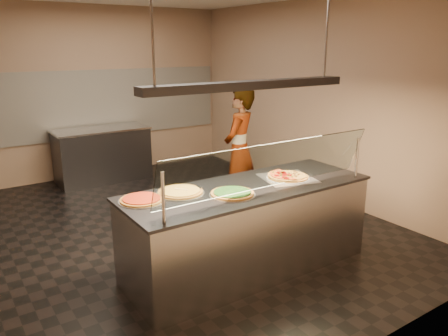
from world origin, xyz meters
TOP-DOWN VIEW (x-y plane):
  - ground at (0.00, 0.00)m, footprint 5.00×6.00m
  - wall_back at (0.00, 3.01)m, footprint 5.00×0.02m
  - wall_front at (0.00, -3.01)m, footprint 5.00×0.02m
  - wall_right at (2.51, 0.00)m, footprint 0.02×6.00m
  - tile_band at (0.00, 2.98)m, footprint 4.90×0.02m
  - serving_counter at (0.12, -1.45)m, footprint 2.65×0.94m
  - sneeze_guard at (0.12, -1.79)m, footprint 2.41×0.18m
  - perforated_tray at (0.64, -1.46)m, footprint 0.64×0.64m
  - half_pizza_pepperoni at (0.53, -1.46)m, footprint 0.32×0.48m
  - half_pizza_sausage at (0.74, -1.46)m, footprint 0.32×0.48m
  - pizza_spinach at (-0.17, -1.56)m, footprint 0.45×0.45m
  - pizza_cheese at (-0.56, -1.23)m, footprint 0.47×0.47m
  - pizza_tomato at (-0.96, -1.24)m, footprint 0.43×0.43m
  - pizza_spatula at (-0.48, -1.24)m, footprint 0.28×0.17m
  - prep_table at (-0.07, 2.55)m, footprint 1.60×0.74m
  - worker at (1.14, 0.12)m, footprint 0.77×0.71m
  - heat_lamp_housing at (0.12, -1.45)m, footprint 2.30×0.18m
  - lamp_rod_left at (-0.88, -1.45)m, footprint 0.02×0.02m
  - lamp_rod_right at (1.12, -1.45)m, footprint 0.02×0.02m

SIDE VIEW (x-z plane):
  - ground at x=0.00m, z-range -0.02..0.00m
  - serving_counter at x=0.12m, z-range 0.00..0.93m
  - prep_table at x=-0.07m, z-range 0.00..0.93m
  - worker at x=1.14m, z-range 0.00..1.76m
  - perforated_tray at x=0.64m, z-range 0.93..0.94m
  - pizza_tomato at x=-0.96m, z-range 0.93..0.96m
  - pizza_cheese at x=-0.56m, z-range 0.93..0.96m
  - pizza_spinach at x=-0.17m, z-range 0.93..0.96m
  - half_pizza_sausage at x=0.74m, z-range 0.94..0.98m
  - pizza_spatula at x=-0.48m, z-range 0.95..0.97m
  - half_pizza_pepperoni at x=0.53m, z-range 0.94..0.99m
  - sneeze_guard at x=0.12m, z-range 0.96..1.49m
  - tile_band at x=0.00m, z-range 0.70..1.90m
  - wall_back at x=0.00m, z-range 0.00..3.00m
  - wall_front at x=0.00m, z-range 0.00..3.00m
  - wall_right at x=2.51m, z-range 0.00..3.00m
  - heat_lamp_housing at x=0.12m, z-range 1.91..1.99m
  - lamp_rod_left at x=-0.88m, z-range 1.99..3.00m
  - lamp_rod_right at x=1.12m, z-range 1.99..3.00m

